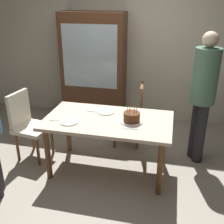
{
  "coord_description": "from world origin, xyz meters",
  "views": [
    {
      "loc": [
        0.73,
        -2.95,
        2.14
      ],
      "look_at": [
        0.05,
        0.0,
        0.84
      ],
      "focal_mm": 43.69,
      "sensor_mm": 36.0,
      "label": 1
    }
  ],
  "objects": [
    {
      "name": "birthday_cake",
      "position": [
        0.29,
        -0.01,
        0.79
      ],
      "size": [
        0.28,
        0.28,
        0.19
      ],
      "color": "silver",
      "rests_on": "dining_table"
    },
    {
      "name": "fork_far_side",
      "position": [
        -0.24,
        0.18,
        0.74
      ],
      "size": [
        0.18,
        0.02,
        0.01
      ],
      "primitive_type": "cube",
      "rotation": [
        0.0,
        0.0,
        0.01
      ],
      "color": "silver",
      "rests_on": "dining_table"
    },
    {
      "name": "fork_near_celebrant",
      "position": [
        -0.59,
        -0.19,
        0.74
      ],
      "size": [
        0.18,
        0.04,
        0.01
      ],
      "primitive_type": "cube",
      "rotation": [
        0.0,
        0.0,
        0.15
      ],
      "color": "silver",
      "rests_on": "dining_table"
    },
    {
      "name": "ground",
      "position": [
        0.0,
        0.0,
        0.0
      ],
      "size": [
        6.4,
        6.4,
        0.0
      ],
      "primitive_type": "plane",
      "color": "#9E9384"
    },
    {
      "name": "dining_table",
      "position": [
        0.0,
        0.0,
        0.64
      ],
      "size": [
        1.57,
        0.88,
        0.74
      ],
      "color": "beige",
      "rests_on": "ground"
    },
    {
      "name": "person_guest",
      "position": [
        1.13,
        0.54,
        1.0
      ],
      "size": [
        0.32,
        0.32,
        1.75
      ],
      "color": "#262328",
      "rests_on": "ground"
    },
    {
      "name": "china_cabinet",
      "position": [
        -0.64,
        1.56,
        0.95
      ],
      "size": [
        1.1,
        0.45,
        1.9
      ],
      "color": "#56331E",
      "rests_on": "ground"
    },
    {
      "name": "chair_upholstered",
      "position": [
        -1.17,
        0.09,
        0.53
      ],
      "size": [
        0.5,
        0.5,
        0.95
      ],
      "color": "beige",
      "rests_on": "ground"
    },
    {
      "name": "fork_near_guest",
      "position": [
        0.31,
        -0.2,
        0.74
      ],
      "size": [
        0.18,
        0.04,
        0.01
      ],
      "primitive_type": "cube",
      "rotation": [
        0.0,
        0.0,
        0.15
      ],
      "color": "silver",
      "rests_on": "dining_table"
    },
    {
      "name": "plate_far_side",
      "position": [
        -0.08,
        0.2,
        0.74
      ],
      "size": [
        0.22,
        0.22,
        0.01
      ],
      "primitive_type": "cylinder",
      "color": "silver",
      "rests_on": "dining_table"
    },
    {
      "name": "plate_near_celebrant",
      "position": [
        -0.43,
        -0.2,
        0.74
      ],
      "size": [
        0.22,
        0.22,
        0.01
      ],
      "primitive_type": "cylinder",
      "color": "silver",
      "rests_on": "dining_table"
    },
    {
      "name": "back_wall",
      "position": [
        0.0,
        1.85,
        1.3
      ],
      "size": [
        6.4,
        0.1,
        2.6
      ],
      "primitive_type": "cube",
      "color": "beige",
      "rests_on": "ground"
    },
    {
      "name": "chair_spindle_back",
      "position": [
        0.14,
        0.76,
        0.46
      ],
      "size": [
        0.48,
        0.48,
        0.95
      ],
      "color": "tan",
      "rests_on": "ground"
    }
  ]
}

